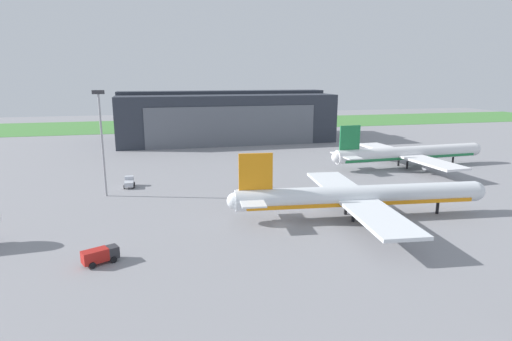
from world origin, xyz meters
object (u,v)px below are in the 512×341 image
object	(u,v)px
maintenance_hangar	(224,116)
airliner_near_left	(359,197)
baggage_tug	(100,255)
apron_light_mast	(102,136)
fuel_bowser	(129,182)
stair_truck	(249,182)
airliner_far_right	(409,154)

from	to	relation	value
maintenance_hangar	airliner_near_left	world-z (taller)	maintenance_hangar
baggage_tug	apron_light_mast	bearing A→B (deg)	94.13
maintenance_hangar	fuel_bowser	bearing A→B (deg)	-116.28
baggage_tug	stair_truck	distance (m)	44.76
maintenance_hangar	airliner_near_left	distance (m)	100.52
airliner_near_left	apron_light_mast	xyz separation A→B (m)	(-45.55, 25.51, 8.86)
airliner_near_left	maintenance_hangar	bearing A→B (deg)	94.33
airliner_near_left	apron_light_mast	distance (m)	52.95
fuel_bowser	apron_light_mast	bearing A→B (deg)	-123.68
airliner_near_left	stair_truck	size ratio (longest dim) A/B	11.39
stair_truck	maintenance_hangar	bearing A→B (deg)	84.86
airliner_far_right	stair_truck	size ratio (longest dim) A/B	11.35
fuel_bowser	baggage_tug	bearing A→B (deg)	-92.64
airliner_far_right	fuel_bowser	bearing A→B (deg)	-177.13
airliner_near_left	airliner_far_right	size ratio (longest dim) A/B	1.00
airliner_far_right	stair_truck	world-z (taller)	airliner_far_right
airliner_far_right	apron_light_mast	world-z (taller)	apron_light_mast
airliner_far_right	stair_truck	distance (m)	49.12
maintenance_hangar	airliner_far_right	distance (m)	76.49
airliner_far_right	baggage_tug	size ratio (longest dim) A/B	9.39
airliner_near_left	stair_truck	bearing A→B (deg)	119.53
airliner_far_right	maintenance_hangar	bearing A→B (deg)	122.64
apron_light_mast	airliner_far_right	bearing A→B (deg)	7.44
maintenance_hangar	stair_truck	distance (m)	75.54
maintenance_hangar	airliner_far_right	size ratio (longest dim) A/B	1.69
airliner_near_left	fuel_bowser	distance (m)	52.27
baggage_tug	airliner_near_left	bearing A→B (deg)	11.85
fuel_bowser	apron_light_mast	size ratio (longest dim) A/B	0.20
fuel_bowser	maintenance_hangar	bearing A→B (deg)	63.72
maintenance_hangar	baggage_tug	distance (m)	115.03
maintenance_hangar	airliner_far_right	xyz separation A→B (m)	(41.16, -64.26, -5.32)
apron_light_mast	baggage_tug	bearing A→B (deg)	-85.87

